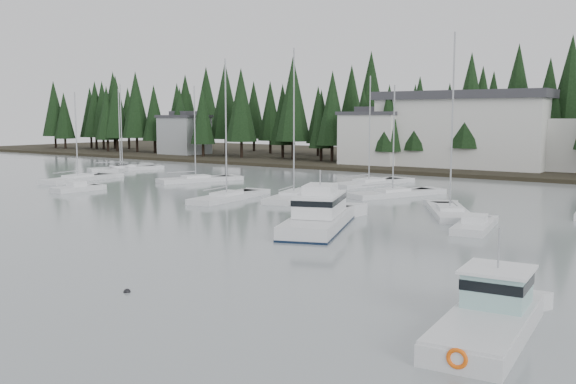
# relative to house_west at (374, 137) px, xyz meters

# --- Properties ---
(far_shore_land) EXTENTS (240.00, 54.00, 1.00)m
(far_shore_land) POSITION_rel_house_west_xyz_m (18.00, 18.00, -4.65)
(far_shore_land) COLOR black
(far_shore_land) RESTS_ON ground
(conifer_treeline) EXTENTS (200.00, 22.00, 20.00)m
(conifer_treeline) POSITION_rel_house_west_xyz_m (18.00, 7.00, -4.65)
(conifer_treeline) COLOR black
(conifer_treeline) RESTS_ON ground
(house_west) EXTENTS (9.54, 7.42, 8.75)m
(house_west) POSITION_rel_house_west_xyz_m (0.00, 0.00, 0.00)
(house_west) COLOR silver
(house_west) RESTS_ON ground
(house_far_west) EXTENTS (8.48, 7.42, 8.25)m
(house_far_west) POSITION_rel_house_west_xyz_m (-42.00, 2.00, -0.25)
(house_far_west) COLOR #999EA0
(house_far_west) RESTS_ON ground
(harbor_inn) EXTENTS (29.50, 11.50, 10.90)m
(harbor_inn) POSITION_rel_house_west_xyz_m (15.04, 3.34, 1.12)
(harbor_inn) COLOR silver
(harbor_inn) RESTS_ON ground
(cabin_cruiser_center) EXTENTS (7.11, 11.57, 4.75)m
(cabin_cruiser_center) POSITION_rel_house_west_xyz_m (21.94, -50.43, -3.94)
(cabin_cruiser_center) COLOR silver
(cabin_cruiser_center) RESTS_ON ground
(lobster_boat_teal) EXTENTS (3.38, 7.95, 4.31)m
(lobster_boat_teal) POSITION_rel_house_west_xyz_m (38.82, -65.55, -4.14)
(lobster_boat_teal) COLOR silver
(lobster_boat_teal) RESTS_ON ground
(sailboat_1) EXTENTS (4.82, 10.95, 12.89)m
(sailboat_1) POSITION_rel_house_west_xyz_m (11.53, -23.31, -4.59)
(sailboat_1) COLOR silver
(sailboat_1) RESTS_ON ground
(sailboat_3) EXTENTS (6.28, 8.49, 12.23)m
(sailboat_3) POSITION_rel_house_west_xyz_m (-27.05, -26.55, -4.58)
(sailboat_3) COLOR silver
(sailboat_3) RESTS_ON ground
(sailboat_5) EXTENTS (4.54, 10.32, 11.26)m
(sailboat_5) POSITION_rel_house_west_xyz_m (-19.77, -39.36, -4.60)
(sailboat_5) COLOR silver
(sailboat_5) RESTS_ON ground
(sailboat_6) EXTENTS (6.06, 9.49, 11.96)m
(sailboat_6) POSITION_rel_house_west_xyz_m (-7.47, -31.71, -4.59)
(sailboat_6) COLOR silver
(sailboat_6) RESTS_ON ground
(sailboat_7) EXTENTS (5.05, 10.42, 14.74)m
(sailboat_7) POSITION_rel_house_west_xyz_m (11.25, -38.03, -4.57)
(sailboat_7) COLOR silver
(sailboat_7) RESTS_ON ground
(sailboat_9) EXTENTS (3.67, 9.67, 13.67)m
(sailboat_9) POSITION_rel_house_west_xyz_m (6.51, -42.34, -4.58)
(sailboat_9) COLOR silver
(sailboat_9) RESTS_ON ground
(sailboat_11) EXTENTS (6.74, 9.18, 14.90)m
(sailboat_11) POSITION_rel_house_west_xyz_m (27.26, -39.31, -4.57)
(sailboat_11) COLOR silver
(sailboat_11) RESTS_ON ground
(sailboat_12) EXTENTS (6.20, 9.78, 11.40)m
(sailboat_12) POSITION_rel_house_west_xyz_m (18.14, -30.81, -4.60)
(sailboat_12) COLOR silver
(sailboat_12) RESTS_ON ground
(sailboat_13) EXTENTS (5.88, 9.88, 12.96)m
(sailboat_13) POSITION_rel_house_west_xyz_m (-27.20, -26.08, -4.58)
(sailboat_13) COLOR silver
(sailboat_13) RESTS_ON ground
(runabout_0) EXTENTS (2.63, 5.17, 1.42)m
(runabout_0) POSITION_rel_house_west_xyz_m (-11.05, -46.06, -4.52)
(runabout_0) COLOR silver
(runabout_0) RESTS_ON ground
(runabout_1) EXTENTS (3.19, 6.72, 1.42)m
(runabout_1) POSITION_rel_house_west_xyz_m (31.08, -44.50, -4.52)
(runabout_1) COLOR silver
(runabout_1) RESTS_ON ground
(mooring_buoy_dark) EXTENTS (0.33, 0.33, 0.33)m
(mooring_buoy_dark) POSITION_rel_house_west_xyz_m (23.67, -69.32, -4.65)
(mooring_buoy_dark) COLOR black
(mooring_buoy_dark) RESTS_ON ground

